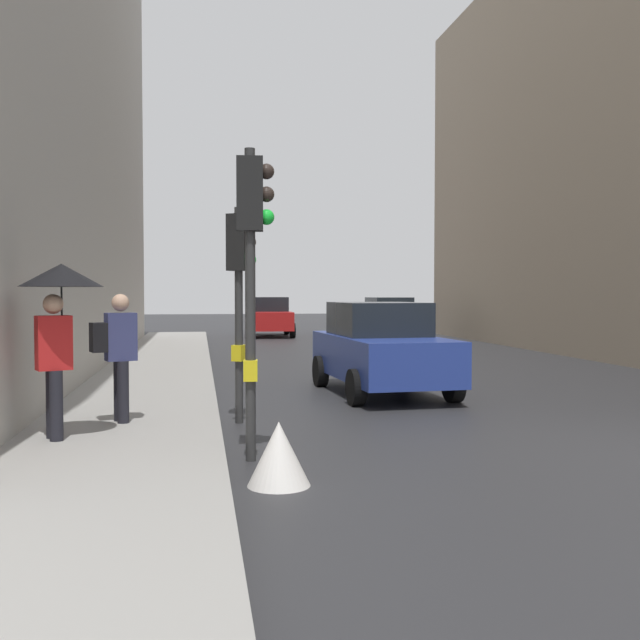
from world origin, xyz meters
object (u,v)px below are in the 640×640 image
Objects in this scene: car_blue_van at (381,348)px; pedestrian_with_umbrella at (59,301)px; car_white_compact at (388,318)px; car_red_sedan at (269,317)px; traffic_light_near_left at (252,246)px; traffic_light_near_right at (240,275)px; warning_sign_triangle at (279,454)px; pedestrian_with_grey_backpack at (118,350)px.

pedestrian_with_umbrella is (-5.14, -4.43, 0.96)m from car_blue_van.
car_red_sedan is (-4.82, 2.58, 0.00)m from car_white_compact.
traffic_light_near_right is at bearing 90.05° from traffic_light_near_left.
car_blue_van is 6.62× the size of warning_sign_triangle.
traffic_light_near_left reaches higher than pedestrian_with_grey_backpack.
pedestrian_with_umbrella is 3.29× the size of warning_sign_triangle.
pedestrian_with_umbrella is (-2.28, -1.62, -0.38)m from traffic_light_near_right.
car_white_compact is (7.32, 19.30, -1.34)m from traffic_light_near_right.
pedestrian_with_umbrella is at bearing -144.63° from traffic_light_near_right.
car_white_compact is 6.53× the size of warning_sign_triangle.
pedestrian_with_grey_backpack is (-4.58, -3.35, 0.29)m from car_blue_van.
traffic_light_near_left is 2.49m from traffic_light_near_right.
pedestrian_with_grey_backpack is at bearing -162.41° from traffic_light_near_right.
warning_sign_triangle is (-2.68, -6.43, -0.55)m from car_blue_van.
warning_sign_triangle is (2.46, -2.00, -1.52)m from pedestrian_with_umbrella.
pedestrian_with_grey_backpack is 3.71m from warning_sign_triangle.
car_blue_van is 2.01× the size of pedestrian_with_umbrella.
pedestrian_with_grey_backpack is at bearing 121.67° from warning_sign_triangle.
car_white_compact is at bearing 72.69° from warning_sign_triangle.
pedestrian_with_grey_backpack is at bearing -100.66° from car_red_sedan.
pedestrian_with_umbrella is 3.52m from warning_sign_triangle.
warning_sign_triangle is at bearing -87.13° from traffic_light_near_right.
car_white_compact is 1.98× the size of pedestrian_with_umbrella.
warning_sign_triangle is (-7.14, -22.92, -0.55)m from car_white_compact.
car_red_sedan is 22.82m from pedestrian_with_grey_backpack.
traffic_light_near_left is 24.54m from car_red_sedan.
pedestrian_with_grey_backpack is (-9.04, -19.84, 0.29)m from car_white_compact.
pedestrian_with_grey_backpack is 2.72× the size of warning_sign_triangle.
pedestrian_with_grey_backpack is at bearing -114.49° from car_white_compact.
car_white_compact is 23.04m from pedestrian_with_umbrella.
pedestrian_with_grey_backpack is at bearing 62.24° from pedestrian_with_umbrella.
car_white_compact is 17.08m from car_blue_van.
car_white_compact is 2.40× the size of pedestrian_with_grey_backpack.
car_white_compact is at bearing 65.51° from pedestrian_with_grey_backpack.
traffic_light_near_left is 2.44m from warning_sign_triangle.
pedestrian_with_grey_backpack is (-4.22, -22.42, 0.29)m from car_red_sedan.
car_red_sedan is at bearing 78.48° from pedestrian_with_umbrella.
traffic_light_near_right reaches higher than car_white_compact.
car_white_compact is 24.01m from warning_sign_triangle.
car_white_compact is 0.99× the size of car_blue_van.
car_blue_van reaches higher than warning_sign_triangle.
traffic_light_near_right is 1.82× the size of pedestrian_with_grey_backpack.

